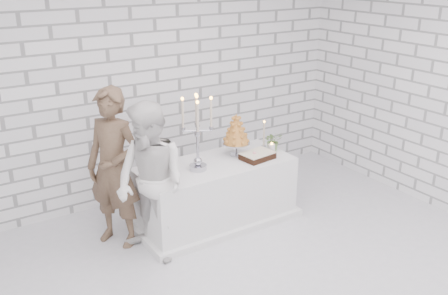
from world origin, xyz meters
TOP-DOWN VIEW (x-y plane):
  - ground at (0.00, 0.00)m, footprint 6.00×5.00m
  - wall_back at (0.00, 2.50)m, footprint 6.00×0.01m
  - cake_table at (0.46, 1.37)m, footprint 1.80×0.80m
  - groom at (-0.68, 1.57)m, footprint 0.70×0.76m
  - bride at (-0.48, 1.09)m, footprint 0.84×0.96m
  - candelabra at (0.20, 1.32)m, footprint 0.43×0.43m
  - croquembouche at (0.79, 1.45)m, footprint 0.34×0.34m
  - chocolate_cake at (0.94, 1.21)m, footprint 0.40×0.31m
  - pillar_candle at (1.18, 1.26)m, footprint 0.10×0.10m
  - extra_taper at (1.24, 1.49)m, footprint 0.06×0.06m
  - flowers at (1.28, 1.35)m, footprint 0.26×0.24m

SIDE VIEW (x-z plane):
  - ground at x=0.00m, z-range -0.01..0.01m
  - cake_table at x=0.46m, z-range 0.00..0.75m
  - chocolate_cake at x=0.94m, z-range 0.75..0.83m
  - pillar_candle at x=1.18m, z-range 0.75..0.87m
  - bride at x=-0.48m, z-range 0.00..1.67m
  - flowers at x=1.28m, z-range 0.75..0.99m
  - groom at x=-0.68m, z-range 0.00..1.75m
  - extra_taper at x=1.24m, z-range 0.75..1.07m
  - croquembouche at x=0.79m, z-range 0.75..1.27m
  - candelabra at x=0.20m, z-range 0.75..1.60m
  - wall_back at x=0.00m, z-range 0.00..3.00m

